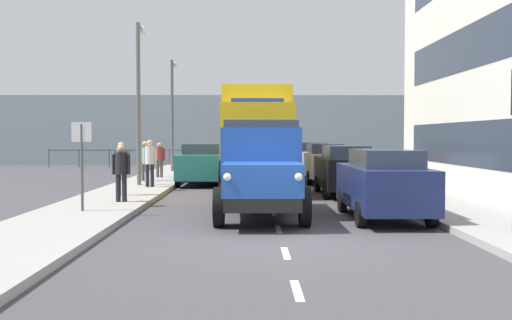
# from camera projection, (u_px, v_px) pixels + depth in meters

# --- Properties ---
(ground_plane) EXTENTS (80.00, 80.00, 0.00)m
(ground_plane) POSITION_uv_depth(u_px,v_px,m) (268.00, 196.00, 20.32)
(ground_plane) COLOR #423F44
(sidewalk_left) EXTENTS (2.57, 40.22, 0.15)m
(sidewalk_left) POSITION_uv_depth(u_px,v_px,m) (411.00, 194.00, 20.36)
(sidewalk_left) COLOR #9E9993
(sidewalk_left) RESTS_ON ground_plane
(sidewalk_right) EXTENTS (2.57, 40.22, 0.15)m
(sidewalk_right) POSITION_uv_depth(u_px,v_px,m) (125.00, 194.00, 20.27)
(sidewalk_right) COLOR #9E9993
(sidewalk_right) RESTS_ON ground_plane
(road_centreline_markings) EXTENTS (0.12, 35.64, 0.01)m
(road_centreline_markings) POSITION_uv_depth(u_px,v_px,m) (269.00, 198.00, 19.71)
(road_centreline_markings) COLOR silver
(road_centreline_markings) RESTS_ON ground_plane
(sea_horizon) EXTENTS (80.00, 0.80, 5.00)m
(sea_horizon) POSITION_uv_depth(u_px,v_px,m) (259.00, 130.00, 43.31)
(sea_horizon) COLOR #84939E
(sea_horizon) RESTS_ON ground_plane
(seawall_railing) EXTENTS (28.08, 0.08, 1.20)m
(seawall_railing) POSITION_uv_depth(u_px,v_px,m) (260.00, 153.00, 39.78)
(seawall_railing) COLOR #4C5156
(seawall_railing) RESTS_ON ground_plane
(truck_vintage_blue) EXTENTS (2.17, 5.64, 2.43)m
(truck_vintage_blue) POSITION_uv_depth(u_px,v_px,m) (261.00, 171.00, 14.71)
(truck_vintage_blue) COLOR black
(truck_vintage_blue) RESTS_ON ground_plane
(lorry_cargo_yellow) EXTENTS (2.58, 8.20, 3.87)m
(lorry_cargo_yellow) POSITION_uv_depth(u_px,v_px,m) (257.00, 135.00, 22.75)
(lorry_cargo_yellow) COLOR gold
(lorry_cargo_yellow) RESTS_ON ground_plane
(car_navy_kerbside_near) EXTENTS (1.76, 4.29, 1.72)m
(car_navy_kerbside_near) POSITION_uv_depth(u_px,v_px,m) (383.00, 183.00, 14.63)
(car_navy_kerbside_near) COLOR navy
(car_navy_kerbside_near) RESTS_ON ground_plane
(car_black_kerbside_1) EXTENTS (1.76, 4.14, 1.72)m
(car_black_kerbside_1) POSITION_uv_depth(u_px,v_px,m) (345.00, 170.00, 20.60)
(car_black_kerbside_1) COLOR black
(car_black_kerbside_1) RESTS_ON ground_plane
(car_silver_kerbside_2) EXTENTS (1.75, 4.34, 1.72)m
(car_silver_kerbside_2) POSITION_uv_depth(u_px,v_px,m) (324.00, 162.00, 26.33)
(car_silver_kerbside_2) COLOR #B7BABF
(car_silver_kerbside_2) RESTS_ON ground_plane
(car_maroon_kerbside_3) EXTENTS (1.88, 4.22, 1.72)m
(car_maroon_kerbside_3) POSITION_uv_depth(u_px,v_px,m) (312.00, 158.00, 31.59)
(car_maroon_kerbside_3) COLOR maroon
(car_maroon_kerbside_3) RESTS_ON ground_plane
(car_teal_oppositeside_0) EXTENTS (1.94, 4.57, 1.72)m
(car_teal_oppositeside_0) POSITION_uv_depth(u_px,v_px,m) (202.00, 163.00, 25.29)
(car_teal_oppositeside_0) COLOR #1E6670
(car_teal_oppositeside_0) RESTS_ON ground_plane
(pedestrian_by_lamp) EXTENTS (0.53, 0.34, 1.64)m
(pedestrian_by_lamp) POSITION_uv_depth(u_px,v_px,m) (121.00, 168.00, 17.23)
(pedestrian_by_lamp) COLOR black
(pedestrian_by_lamp) RESTS_ON sidewalk_right
(pedestrian_couple_b) EXTENTS (0.53, 0.34, 1.71)m
(pedestrian_couple_b) POSITION_uv_depth(u_px,v_px,m) (121.00, 164.00, 19.13)
(pedestrian_couple_b) COLOR #4C473D
(pedestrian_couple_b) RESTS_ON sidewalk_right
(pedestrian_in_dark_coat) EXTENTS (0.53, 0.34, 1.76)m
(pedestrian_in_dark_coat) POSITION_uv_depth(u_px,v_px,m) (150.00, 159.00, 22.33)
(pedestrian_in_dark_coat) COLOR black
(pedestrian_in_dark_coat) RESTS_ON sidewalk_right
(pedestrian_with_bag) EXTENTS (0.53, 0.34, 1.69)m
(pedestrian_with_bag) POSITION_uv_depth(u_px,v_px,m) (145.00, 157.00, 25.39)
(pedestrian_with_bag) COLOR #4C473D
(pedestrian_with_bag) RESTS_ON sidewalk_right
(pedestrian_near_railing) EXTENTS (0.53, 0.34, 1.60)m
(pedestrian_near_railing) POSITION_uv_depth(u_px,v_px,m) (159.00, 157.00, 27.60)
(pedestrian_near_railing) COLOR #4C473D
(pedestrian_near_railing) RESTS_ON sidewalk_right
(lamp_post_promenade) EXTENTS (0.32, 1.14, 6.29)m
(lamp_post_promenade) POSITION_uv_depth(u_px,v_px,m) (139.00, 88.00, 23.32)
(lamp_post_promenade) COLOR #59595B
(lamp_post_promenade) RESTS_ON sidewalk_right
(lamp_post_far) EXTENTS (0.32, 1.14, 6.04)m
(lamp_post_far) POSITION_uv_depth(u_px,v_px,m) (172.00, 105.00, 32.62)
(lamp_post_far) COLOR #59595B
(lamp_post_far) RESTS_ON sidewalk_right
(street_sign) EXTENTS (0.50, 0.07, 2.25)m
(street_sign) POSITION_uv_depth(u_px,v_px,m) (82.00, 150.00, 15.08)
(street_sign) COLOR #4C4C4C
(street_sign) RESTS_ON sidewalk_right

